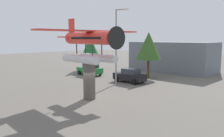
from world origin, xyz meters
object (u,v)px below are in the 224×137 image
streetlight_primary (117,42)px  tree_west (90,46)px  floatplane_monument (90,44)px  car_mid_black (130,75)px  car_near_green (90,69)px  storefront_building (172,57)px  display_pedestal (89,81)px  tree_east (149,46)px

streetlight_primary → tree_west: bearing=151.4°
floatplane_monument → tree_west: bearing=143.5°
car_mid_black → streetlight_primary: streetlight_primary is taller
car_near_green → storefront_building: size_ratio=0.31×
display_pedestal → car_mid_black: 9.36m
car_mid_black → floatplane_monument: bearing=106.6°
streetlight_primary → tree_east: streetlight_primary is taller
tree_west → tree_east: bearing=-1.3°
tree_west → floatplane_monument: bearing=-41.6°
streetlight_primary → tree_east: 6.57m
storefront_building → tree_west: size_ratio=2.33×
car_near_green → tree_east: bearing=-153.3°
floatplane_monument → streetlight_primary: bearing=118.6°
tree_east → car_near_green: bearing=-153.3°
streetlight_primary → storefront_building: size_ratio=0.65×
car_near_green → storefront_building: 14.27m
display_pedestal → car_near_green: display_pedestal is taller
car_mid_black → tree_west: bearing=-20.6°
floatplane_monument → tree_east: (-3.08, 13.55, -0.58)m
car_near_green → tree_east: 9.50m
floatplane_monument → car_near_green: 15.14m
display_pedestal → tree_west: 20.87m
floatplane_monument → car_mid_black: size_ratio=2.49×
display_pedestal → car_near_green: size_ratio=0.80×
floatplane_monument → tree_east: 13.91m
car_near_green → storefront_building: bearing=-119.0°
car_near_green → car_mid_black: 8.28m
display_pedestal → storefront_building: storefront_building is taller
floatplane_monument → tree_east: floatplane_monument is taller
storefront_building → car_near_green: bearing=-119.0°
display_pedestal → streetlight_primary: streetlight_primary is taller
streetlight_primary → tree_east: size_ratio=1.39×
car_mid_black → display_pedestal: bearing=105.8°
floatplane_monument → car_mid_black: 10.26m
car_mid_black → tree_east: size_ratio=0.65×
car_near_green → tree_west: tree_west is taller
tree_west → car_mid_black: bearing=-20.6°
car_near_green → tree_west: (-4.64, 4.22, 3.27)m
streetlight_primary → tree_west: streetlight_primary is taller
floatplane_monument → tree_west: (-15.57, 13.82, -0.90)m
car_mid_black → tree_west: 14.16m
car_mid_black → tree_east: (-0.41, 4.57, 3.59)m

